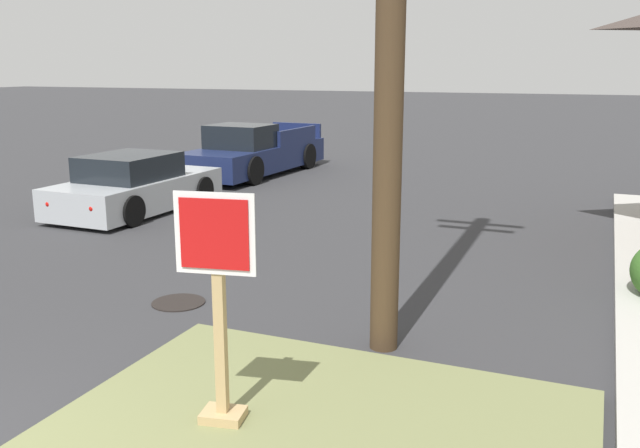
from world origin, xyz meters
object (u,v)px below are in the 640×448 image
manhole_cover (178,302)px  parked_sedan_silver (135,187)px  stop_sign (219,317)px  pickup_truck_navy (254,153)px

manhole_cover → parked_sedan_silver: size_ratio=0.17×
stop_sign → parked_sedan_silver: 9.57m
stop_sign → parked_sedan_silver: size_ratio=0.49×
manhole_cover → stop_sign: bearing=-49.4°
stop_sign → parked_sedan_silver: (-6.36, 7.13, -0.48)m
manhole_cover → parked_sedan_silver: 6.22m
parked_sedan_silver → manhole_cover: bearing=-47.7°
stop_sign → parked_sedan_silver: bearing=131.7°
pickup_truck_navy → parked_sedan_silver: bearing=-89.0°
parked_sedan_silver → pickup_truck_navy: size_ratio=0.74×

